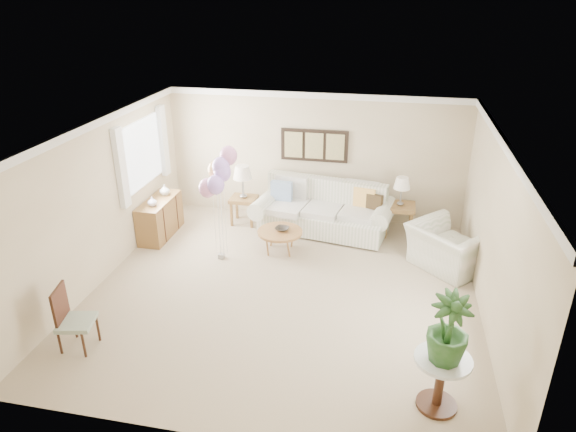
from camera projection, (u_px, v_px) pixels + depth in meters
The scene contains 18 objects.
ground_plane at pixel (284, 291), 8.21m from camera, with size 6.00×6.00×0.00m, color tan.
room_shell at pixel (277, 194), 7.64m from camera, with size 6.04×6.04×2.60m.
wall_art_triptych at pixel (314, 146), 10.21m from camera, with size 1.35×0.06×0.65m.
sofa at pixel (324, 212), 10.09m from camera, with size 2.85×1.40×0.99m.
end_table_left at pixel (244, 202), 10.37m from camera, with size 0.52×0.47×0.56m.
end_table_right at pixel (400, 210), 9.86m from camera, with size 0.58×0.52×0.63m.
lamp_left at pixel (243, 173), 10.12m from camera, with size 0.38×0.38×0.67m.
lamp_right at pixel (402, 184), 9.64m from camera, with size 0.32×0.32×0.56m.
coffee_table at pixel (280, 232), 9.28m from camera, with size 0.82×0.82×0.41m.
decor_bowl at pixel (282, 229), 9.27m from camera, with size 0.24×0.24×0.06m, color #2A2520.
armchair at pixel (448, 248), 8.73m from camera, with size 1.19×1.04×0.78m, color silver.
side_table at pixel (442, 370), 5.76m from camera, with size 0.64×0.64×0.70m.
potted_plant at pixel (448, 329), 5.49m from camera, with size 0.47×0.47×0.83m, color #1D4F18.
accent_chair at pixel (71, 317), 6.77m from camera, with size 0.52×0.52×0.90m.
credenza at pixel (160, 218), 9.90m from camera, with size 0.46×1.20×0.74m.
vase_white at pixel (152, 201), 9.46m from camera, with size 0.17×0.17×0.18m, color silver.
vase_sage at pixel (165, 190), 9.95m from camera, with size 0.20×0.20×0.20m, color #B9BCB4.
balloon_cluster at pixel (219, 173), 8.52m from camera, with size 0.60×0.59×2.06m.
Camera 1 is at (1.47, -6.83, 4.47)m, focal length 32.00 mm.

